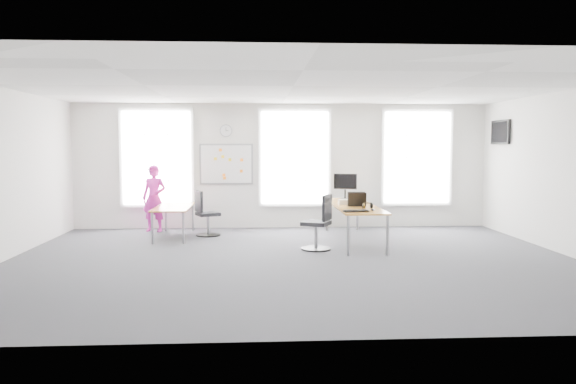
{
  "coord_description": "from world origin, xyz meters",
  "views": [
    {
      "loc": [
        -0.64,
        -9.58,
        2.0
      ],
      "look_at": [
        -0.02,
        1.2,
        1.1
      ],
      "focal_mm": 35.0,
      "sensor_mm": 36.0,
      "label": 1
    }
  ],
  "objects": [
    {
      "name": "desk_left",
      "position": [
        -2.43,
        2.67,
        0.62
      ],
      "size": [
        0.74,
        1.86,
        0.68
      ],
      "color": "#A97432",
      "rests_on": "ground"
    },
    {
      "name": "chair_left",
      "position": [
        -1.76,
        2.81,
        0.44
      ],
      "size": [
        0.6,
        0.6,
        1.01
      ],
      "rotation": [
        0.0,
        0.0,
        1.98
      ],
      "color": "black",
      "rests_on": "ground"
    },
    {
      "name": "wall_clock",
      "position": [
        -1.35,
        3.97,
        2.35
      ],
      "size": [
        0.3,
        0.04,
        0.3
      ],
      "primitive_type": "cylinder",
      "rotation": [
        1.57,
        0.0,
        0.0
      ],
      "color": "gray",
      "rests_on": "wall_back"
    },
    {
      "name": "wall_front",
      "position": [
        0.0,
        -4.0,
        1.5
      ],
      "size": [
        10.0,
        0.0,
        10.0
      ],
      "primitive_type": "plane",
      "rotation": [
        -1.57,
        0.0,
        0.0
      ],
      "color": "silver",
      "rests_on": "ground"
    },
    {
      "name": "mouse",
      "position": [
        1.55,
        0.79,
        0.79
      ],
      "size": [
        0.07,
        0.11,
        0.04
      ],
      "primitive_type": "ellipsoid",
      "rotation": [
        0.0,
        0.0,
        0.01
      ],
      "color": "black",
      "rests_on": "desk_right"
    },
    {
      "name": "tv",
      "position": [
        4.95,
        3.0,
        2.3
      ],
      "size": [
        0.06,
        0.9,
        0.55
      ],
      "primitive_type": "cube",
      "color": "black",
      "rests_on": "wall_right"
    },
    {
      "name": "floor",
      "position": [
        0.0,
        0.0,
        0.0
      ],
      "size": [
        10.0,
        10.0,
        0.0
      ],
      "primitive_type": "plane",
      "color": "#26262B",
      "rests_on": "ground"
    },
    {
      "name": "window_mid",
      "position": [
        0.3,
        3.97,
        1.7
      ],
      "size": [
        1.6,
        0.06,
        2.2
      ],
      "primitive_type": "cube",
      "color": "white",
      "rests_on": "wall_back"
    },
    {
      "name": "keyboard",
      "position": [
        1.21,
        0.69,
        0.78
      ],
      "size": [
        0.49,
        0.26,
        0.02
      ],
      "primitive_type": "cube",
      "rotation": [
        0.0,
        0.0,
        0.22
      ],
      "color": "black",
      "rests_on": "desk_right"
    },
    {
      "name": "monitor",
      "position": [
        1.4,
        3.1,
        1.12
      ],
      "size": [
        0.51,
        0.22,
        0.59
      ],
      "rotation": [
        0.0,
        0.0,
        -0.31
      ],
      "color": "black",
      "rests_on": "desk_right"
    },
    {
      "name": "person",
      "position": [
        -3.0,
        3.53,
        0.77
      ],
      "size": [
        0.64,
        0.49,
        1.55
      ],
      "primitive_type": "imported",
      "rotation": [
        0.0,
        0.0,
        -0.23
      ],
      "color": "#C32196",
      "rests_on": "ground"
    },
    {
      "name": "ceiling",
      "position": [
        0.0,
        0.0,
        3.0
      ],
      "size": [
        10.0,
        10.0,
        0.0
      ],
      "primitive_type": "plane",
      "rotation": [
        3.14,
        0.0,
        0.0
      ],
      "color": "white",
      "rests_on": "ground"
    },
    {
      "name": "laptop_sleeve",
      "position": [
        1.39,
        1.54,
        0.91
      ],
      "size": [
        0.37,
        0.23,
        0.29
      ],
      "rotation": [
        0.0,
        0.0,
        -0.1
      ],
      "color": "black",
      "rests_on": "desk_right"
    },
    {
      "name": "wall_back",
      "position": [
        0.0,
        4.0,
        1.5
      ],
      "size": [
        10.0,
        0.0,
        10.0
      ],
      "primitive_type": "plane",
      "rotation": [
        1.57,
        0.0,
        0.0
      ],
      "color": "silver",
      "rests_on": "ground"
    },
    {
      "name": "whiteboard",
      "position": [
        -1.35,
        3.97,
        1.55
      ],
      "size": [
        1.2,
        0.03,
        0.9
      ],
      "primitive_type": "cube",
      "color": "white",
      "rests_on": "wall_back"
    },
    {
      "name": "wall_right",
      "position": [
        5.0,
        0.0,
        1.5
      ],
      "size": [
        0.0,
        10.0,
        10.0
      ],
      "primitive_type": "plane",
      "rotation": [
        1.57,
        0.0,
        -1.57
      ],
      "color": "silver",
      "rests_on": "ground"
    },
    {
      "name": "window_left",
      "position": [
        -3.0,
        3.97,
        1.7
      ],
      "size": [
        1.6,
        0.06,
        2.2
      ],
      "primitive_type": "cube",
      "color": "white",
      "rests_on": "wall_back"
    },
    {
      "name": "headphones",
      "position": [
        1.54,
        1.25,
        0.82
      ],
      "size": [
        0.2,
        0.11,
        0.12
      ],
      "rotation": [
        0.0,
        0.0,
        -0.05
      ],
      "color": "black",
      "rests_on": "desk_right"
    },
    {
      "name": "paper_stack",
      "position": [
        1.24,
        2.01,
        0.82
      ],
      "size": [
        0.31,
        0.23,
        0.1
      ],
      "primitive_type": "cube",
      "rotation": [
        0.0,
        0.0,
        -0.03
      ],
      "color": "beige",
      "rests_on": "desk_right"
    },
    {
      "name": "lens_cap",
      "position": [
        1.43,
        1.06,
        0.77
      ],
      "size": [
        0.08,
        0.08,
        0.01
      ],
      "primitive_type": "cylinder",
      "rotation": [
        0.0,
        0.0,
        0.34
      ],
      "color": "black",
      "rests_on": "desk_right"
    },
    {
      "name": "window_right",
      "position": [
        3.3,
        3.97,
        1.7
      ],
      "size": [
        1.6,
        0.06,
        2.2
      ],
      "primitive_type": "cube",
      "color": "white",
      "rests_on": "wall_back"
    },
    {
      "name": "desk_right",
      "position": [
        1.39,
        1.92,
        0.72
      ],
      "size": [
        0.84,
        3.16,
        0.77
      ],
      "color": "#A97432",
      "rests_on": "ground"
    },
    {
      "name": "chair_right",
      "position": [
        0.56,
        0.99,
        0.47
      ],
      "size": [
        0.64,
        0.64,
        1.07
      ],
      "rotation": [
        0.0,
        0.0,
        -2.01
      ],
      "color": "black",
      "rests_on": "ground"
    }
  ]
}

